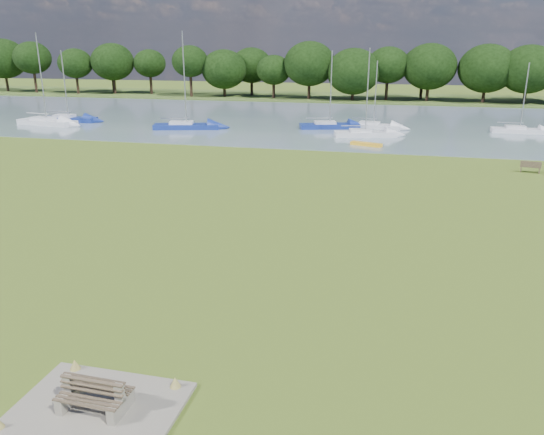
% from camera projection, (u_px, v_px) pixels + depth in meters
% --- Properties ---
extents(ground, '(220.00, 220.00, 0.00)m').
position_uv_depth(ground, '(248.00, 232.00, 26.39)').
color(ground, olive).
extents(river, '(220.00, 40.00, 0.10)m').
position_uv_depth(river, '(342.00, 121.00, 65.22)').
color(river, slate).
rests_on(river, ground).
extents(far_bank, '(220.00, 20.00, 0.40)m').
position_uv_depth(far_bank, '(361.00, 99.00, 92.95)').
color(far_bank, '#4C6626').
rests_on(far_bank, ground).
extents(concrete_pad, '(4.20, 3.20, 0.10)m').
position_uv_depth(concrete_pad, '(96.00, 410.00, 13.44)').
color(concrete_pad, gray).
rests_on(concrete_pad, ground).
extents(bench_pair, '(1.75, 1.06, 0.93)m').
position_uv_depth(bench_pair, '(95.00, 395.00, 13.30)').
color(bench_pair, gray).
rests_on(bench_pair, concrete_pad).
extents(riverbank_bench, '(1.47, 0.72, 0.87)m').
position_uv_depth(riverbank_bench, '(531.00, 167.00, 38.54)').
color(riverbank_bench, brown).
rests_on(riverbank_bench, ground).
extents(kayak, '(3.01, 1.73, 0.30)m').
position_uv_depth(kayak, '(366.00, 144.00, 48.80)').
color(kayak, yellow).
rests_on(kayak, river).
extents(tree_line, '(131.28, 8.19, 9.91)m').
position_uv_depth(tree_line, '(334.00, 64.00, 88.45)').
color(tree_line, black).
rests_on(tree_line, far_bank).
extents(sailboat_0, '(6.85, 2.49, 8.29)m').
position_uv_depth(sailboat_0, '(68.00, 118.00, 64.02)').
color(sailboat_0, navy).
rests_on(sailboat_0, river).
extents(sailboat_1, '(6.39, 3.11, 8.60)m').
position_uv_depth(sailboat_1, '(365.00, 132.00, 53.69)').
color(sailboat_1, silver).
rests_on(sailboat_1, river).
extents(sailboat_2, '(6.25, 2.67, 7.26)m').
position_uv_depth(sailboat_2, '(373.00, 124.00, 59.03)').
color(sailboat_2, silver).
rests_on(sailboat_2, river).
extents(sailboat_3, '(5.68, 1.61, 7.16)m').
position_uv_depth(sailboat_3, '(519.00, 129.00, 55.93)').
color(sailboat_3, silver).
rests_on(sailboat_3, river).
extents(sailboat_5, '(7.47, 3.82, 10.29)m').
position_uv_depth(sailboat_5, '(186.00, 124.00, 58.55)').
color(sailboat_5, navy).
rests_on(sailboat_5, river).
extents(sailboat_6, '(7.71, 3.36, 10.16)m').
position_uv_depth(sailboat_6, '(46.00, 120.00, 61.65)').
color(sailboat_6, silver).
rests_on(sailboat_6, river).
extents(sailboat_7, '(6.81, 3.77, 8.31)m').
position_uv_depth(sailboat_7, '(329.00, 124.00, 58.92)').
color(sailboat_7, navy).
rests_on(sailboat_7, river).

